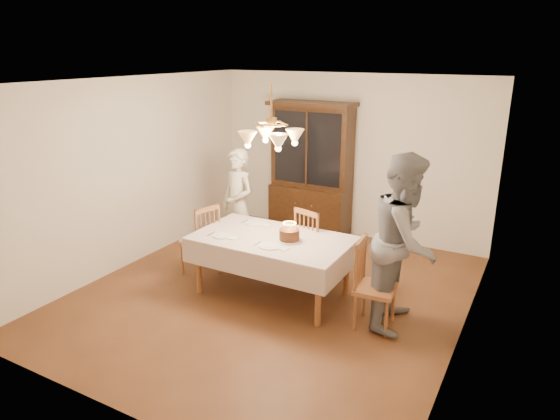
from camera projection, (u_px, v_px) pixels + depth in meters
The scene contains 14 objects.
ground at pixel (272, 293), 6.29m from camera, with size 5.00×5.00×0.00m, color #532D17.
room_shell at pixel (272, 171), 5.81m from camera, with size 5.00×5.00×5.00m.
dining_table at pixel (272, 243), 6.08m from camera, with size 1.90×1.10×0.76m.
china_hutch at pixel (311, 172), 8.11m from camera, with size 1.38×0.54×2.16m.
chair_far_side at pixel (315, 248), 6.57m from camera, with size 0.54×0.53×1.00m.
chair_left_end at pixel (200, 243), 6.70m from camera, with size 0.51×0.53×1.00m.
chair_right_end at pixel (374, 289), 5.43m from camera, with size 0.46×0.48×1.00m.
elderly_woman at pixel (238, 204), 7.17m from camera, with size 0.59×0.39×1.62m, color beige.
adult_in_grey at pixel (405, 241), 5.36m from camera, with size 0.94×0.73×1.94m, color slate.
birthday_cake at pixel (289, 235), 5.93m from camera, with size 0.30×0.30×0.23m.
place_setting_near_left at pixel (223, 236), 6.09m from camera, with size 0.38×0.23×0.02m.
place_setting_near_right at pixel (271, 246), 5.77m from camera, with size 0.41×0.26×0.02m.
place_setting_far_left at pixel (257, 223), 6.52m from camera, with size 0.40×0.26×0.02m.
chandelier at pixel (272, 137), 5.69m from camera, with size 0.62×0.62×0.73m.
Camera 1 is at (2.82, -4.92, 2.93)m, focal length 32.00 mm.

